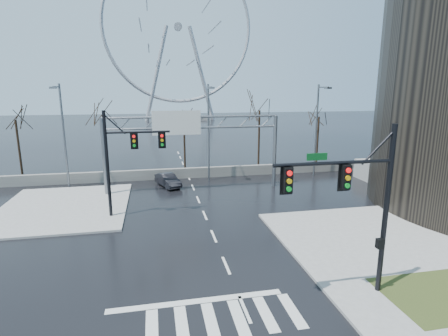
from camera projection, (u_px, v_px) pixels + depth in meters
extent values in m
plane|color=black|center=(226.00, 265.00, 19.14)|extent=(260.00, 260.00, 0.00)
cube|color=gray|center=(368.00, 235.00, 22.97)|extent=(12.00, 10.00, 0.15)
cube|color=gray|center=(64.00, 207.00, 28.46)|extent=(10.00, 12.00, 0.15)
cube|color=#293717|center=(439.00, 295.00, 16.07)|extent=(5.00, 4.00, 0.02)
cube|color=slate|center=(189.00, 173.00, 38.15)|extent=(52.00, 0.50, 1.10)
cylinder|color=black|center=(386.00, 213.00, 15.70)|extent=(0.24, 0.24, 8.00)
cylinder|color=black|center=(334.00, 163.00, 14.65)|extent=(5.40, 0.16, 0.16)
cube|color=black|center=(346.00, 177.00, 14.74)|extent=(0.35, 0.28, 1.05)
cube|color=black|center=(288.00, 180.00, 14.23)|extent=(0.35, 0.28, 1.05)
cylinder|color=black|center=(107.00, 166.00, 25.51)|extent=(0.24, 0.24, 8.00)
cylinder|color=black|center=(138.00, 132.00, 25.44)|extent=(4.60, 0.16, 0.16)
cube|color=black|center=(134.00, 141.00, 25.37)|extent=(0.35, 0.28, 1.05)
cube|color=black|center=(162.00, 140.00, 25.75)|extent=(0.35, 0.28, 1.05)
cylinder|color=slate|center=(104.00, 158.00, 31.17)|extent=(0.36, 0.36, 7.00)
cylinder|color=slate|center=(275.00, 152.00, 34.27)|extent=(0.36, 0.36, 7.00)
cylinder|color=slate|center=(193.00, 117.00, 31.96)|extent=(16.00, 0.20, 0.20)
cylinder|color=slate|center=(193.00, 128.00, 32.18)|extent=(16.00, 0.20, 0.20)
cube|color=#094718|center=(177.00, 123.00, 31.63)|extent=(4.20, 0.10, 2.00)
cube|color=silver|center=(177.00, 123.00, 31.57)|extent=(4.40, 0.02, 2.20)
cylinder|color=slate|center=(64.00, 137.00, 33.41)|extent=(0.20, 0.20, 10.00)
cylinder|color=slate|center=(56.00, 87.00, 31.34)|extent=(0.12, 2.20, 0.12)
cube|color=slate|center=(53.00, 88.00, 30.40)|extent=(0.50, 0.70, 0.18)
cylinder|color=slate|center=(209.00, 134.00, 36.13)|extent=(0.20, 0.20, 10.00)
cylinder|color=slate|center=(210.00, 87.00, 34.05)|extent=(0.12, 2.20, 0.12)
cube|color=slate|center=(212.00, 88.00, 33.12)|extent=(0.50, 0.70, 0.18)
cylinder|color=slate|center=(316.00, 131.00, 38.46)|extent=(0.20, 0.20, 10.00)
cylinder|color=slate|center=(323.00, 87.00, 36.38)|extent=(0.12, 2.20, 0.12)
cube|color=slate|center=(328.00, 88.00, 35.44)|extent=(0.50, 0.70, 0.18)
cylinder|color=black|center=(19.00, 149.00, 37.91)|extent=(0.24, 0.24, 6.30)
cylinder|color=black|center=(105.00, 145.00, 39.13)|extent=(0.24, 0.24, 6.75)
cylinder|color=black|center=(185.00, 145.00, 41.93)|extent=(0.24, 0.24, 5.85)
cylinder|color=black|center=(259.00, 139.00, 42.59)|extent=(0.24, 0.24, 7.02)
cylinder|color=black|center=(318.00, 141.00, 44.72)|extent=(0.24, 0.24, 6.12)
cube|color=gray|center=(180.00, 119.00, 110.86)|extent=(18.00, 6.00, 1.00)
torus|color=#B2B2B7|center=(178.00, 27.00, 104.86)|extent=(45.00, 1.00, 45.00)
cylinder|color=#B2B2B7|center=(178.00, 27.00, 104.86)|extent=(2.40, 1.50, 2.40)
cylinder|color=#B2B2B7|center=(156.00, 75.00, 106.56)|extent=(8.28, 1.20, 28.82)
cylinder|color=#B2B2B7|center=(202.00, 75.00, 109.27)|extent=(8.28, 1.20, 28.82)
imported|color=black|center=(168.00, 180.00, 34.71)|extent=(2.65, 4.14, 1.29)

